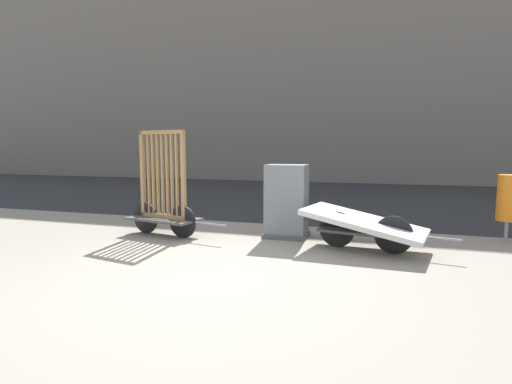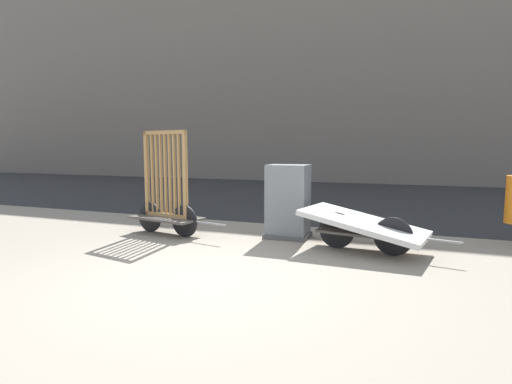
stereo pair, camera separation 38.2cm
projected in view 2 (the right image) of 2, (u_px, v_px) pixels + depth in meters
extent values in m
plane|color=gray|center=(193.00, 281.00, 4.87)|extent=(60.00, 60.00, 0.00)
cube|color=#2D2D30|center=(330.00, 196.00, 13.51)|extent=(56.00, 10.89, 0.01)
cube|color=slate|center=(361.00, 42.00, 19.69)|extent=(48.00, 4.00, 13.64)
cube|color=#4C4742|center=(167.00, 218.00, 7.49)|extent=(1.47, 0.91, 0.04)
cylinder|color=black|center=(184.00, 221.00, 7.26)|extent=(0.58, 0.15, 0.59)
cylinder|color=black|center=(150.00, 217.00, 7.73)|extent=(0.58, 0.15, 0.59)
cylinder|color=gray|center=(210.00, 223.00, 6.95)|extent=(0.69, 0.16, 0.03)
cube|color=#A87F4C|center=(166.00, 215.00, 7.49)|extent=(1.03, 0.27, 0.07)
cube|color=#A87F4C|center=(164.00, 132.00, 7.32)|extent=(1.03, 0.27, 0.07)
cube|color=#A87F4C|center=(147.00, 173.00, 7.66)|extent=(0.08, 0.08, 1.61)
cube|color=#A87F4C|center=(185.00, 175.00, 7.15)|extent=(0.08, 0.08, 1.61)
cube|color=#A87F4C|center=(153.00, 174.00, 7.58)|extent=(0.04, 0.05, 1.54)
cube|color=#A87F4C|center=(157.00, 174.00, 7.52)|extent=(0.04, 0.05, 1.54)
cube|color=#A87F4C|center=(161.00, 174.00, 7.46)|extent=(0.04, 0.05, 1.54)
cube|color=#A87F4C|center=(165.00, 174.00, 7.40)|extent=(0.04, 0.05, 1.54)
cube|color=#A87F4C|center=(170.00, 174.00, 7.34)|extent=(0.04, 0.05, 1.54)
cube|color=#A87F4C|center=(174.00, 175.00, 7.29)|extent=(0.04, 0.05, 1.54)
cube|color=#A87F4C|center=(179.00, 175.00, 7.23)|extent=(0.04, 0.05, 1.54)
cube|color=#4C4742|center=(364.00, 232.00, 6.22)|extent=(1.47, 0.91, 0.04)
cylinder|color=black|center=(393.00, 237.00, 5.99)|extent=(0.58, 0.15, 0.59)
cylinder|color=black|center=(336.00, 230.00, 6.46)|extent=(0.58, 0.15, 0.59)
cylinder|color=gray|center=(436.00, 240.00, 5.68)|extent=(0.69, 0.16, 0.03)
cube|color=silver|center=(364.00, 223.00, 6.21)|extent=(2.02, 1.42, 0.41)
cube|color=#4C4C4C|center=(288.00, 235.00, 7.26)|extent=(0.78, 0.60, 0.08)
cube|color=slate|center=(288.00, 201.00, 7.19)|extent=(0.72, 0.54, 1.32)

